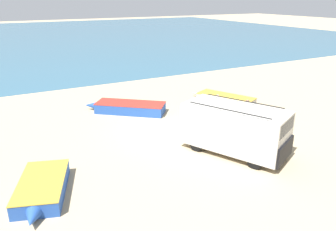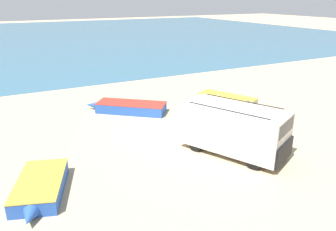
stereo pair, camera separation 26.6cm
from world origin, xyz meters
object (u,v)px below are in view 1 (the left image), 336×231
object	(u,v)px
fishing_rowboat_1	(42,189)
fishing_rowboat_2	(224,99)
fisherman_0	(247,110)
fishing_rowboat_0	(128,107)
parked_van	(235,128)
fisherman_1	(217,104)

from	to	relation	value
fishing_rowboat_1	fishing_rowboat_2	distance (m)	14.83
fishing_rowboat_1	fisherman_0	xyz separation A→B (m)	(11.99, 2.05, 0.64)
fishing_rowboat_0	fishing_rowboat_1	size ratio (longest dim) A/B	1.21
parked_van	fisherman_0	world-z (taller)	parked_van
parked_van	fishing_rowboat_2	world-z (taller)	parked_van
fishing_rowboat_0	fisherman_1	distance (m)	5.93
parked_van	fishing_rowboat_0	bearing A→B (deg)	171.02
fisherman_0	fisherman_1	bearing A→B (deg)	-109.89
fishing_rowboat_0	fishing_rowboat_2	size ratio (longest dim) A/B	1.00
fishing_rowboat_0	fishing_rowboat_1	xyz separation A→B (m)	(-6.55, -7.53, -0.02)
fisherman_0	fisherman_1	world-z (taller)	fisherman_1
fishing_rowboat_1	fisherman_1	size ratio (longest dim) A/B	2.53
fisherman_1	fisherman_0	bearing A→B (deg)	-140.05
fishing_rowboat_1	fisherman_0	size ratio (longest dim) A/B	2.58
fisherman_0	parked_van	bearing A→B (deg)	-11.03
fisherman_1	fishing_rowboat_2	bearing A→B (deg)	-36.24
fisherman_1	fishing_rowboat_0	bearing A→B (deg)	57.38
parked_van	fishing_rowboat_0	distance (m)	8.45
parked_van	fishing_rowboat_1	size ratio (longest dim) A/B	1.33
fishing_rowboat_2	fisherman_1	world-z (taller)	fisherman_1
fishing_rowboat_2	fisherman_0	size ratio (longest dim) A/B	3.12
parked_van	fisherman_1	bearing A→B (deg)	128.33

